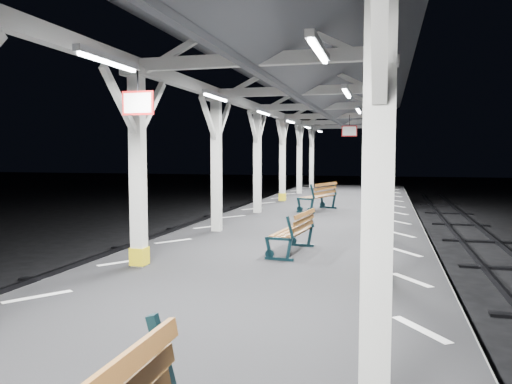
% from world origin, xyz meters
% --- Properties ---
extents(platform, '(6.00, 50.00, 1.00)m').
position_xyz_m(platform, '(0.00, 0.00, 0.50)').
color(platform, black).
rests_on(platform, ground).
extents(hazard_stripes_left, '(1.00, 48.00, 0.01)m').
position_xyz_m(hazard_stripes_left, '(-2.45, 0.00, 1.00)').
color(hazard_stripes_left, silver).
rests_on(hazard_stripes_left, platform).
extents(hazard_stripes_right, '(1.00, 48.00, 0.01)m').
position_xyz_m(hazard_stripes_right, '(2.45, 0.00, 1.00)').
color(hazard_stripes_right, silver).
rests_on(hazard_stripes_right, platform).
extents(canopy, '(5.40, 49.00, 4.65)m').
position_xyz_m(canopy, '(0.00, -0.02, 4.56)').
color(canopy, silver).
rests_on(canopy, platform).
extents(bench_mid, '(0.72, 1.57, 0.82)m').
position_xyz_m(bench_mid, '(0.38, 3.78, 1.44)').
color(bench_mid, black).
rests_on(bench_mid, platform).
extents(bench_far, '(1.17, 1.88, 0.96)m').
position_xyz_m(bench_far, '(-0.09, 11.04, 1.51)').
color(bench_far, black).
rests_on(bench_far, platform).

